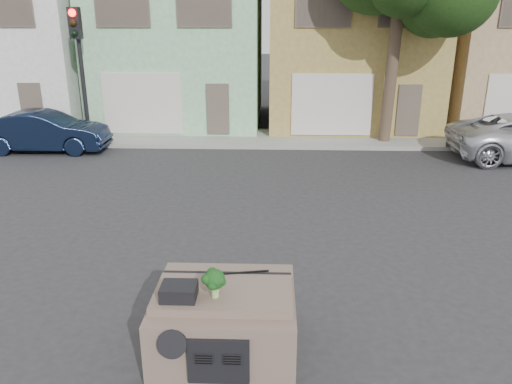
{
  "coord_description": "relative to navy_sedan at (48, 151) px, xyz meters",
  "views": [
    {
      "loc": [
        0.67,
        -9.21,
        4.72
      ],
      "look_at": [
        0.33,
        0.5,
        1.3
      ],
      "focal_mm": 35.0,
      "sensor_mm": 36.0,
      "label": 1
    }
  ],
  "objects": [
    {
      "name": "townhouse_tan",
      "position": [
        11.69,
        6.04,
        3.77
      ],
      "size": [
        7.2,
        8.2,
        7.55
      ],
      "primitive_type": "cube",
      "color": "#A88F49",
      "rests_on": "ground"
    },
    {
      "name": "sidewalk",
      "position": [
        7.69,
        2.04,
        0.07
      ],
      "size": [
        40.0,
        3.0,
        0.15
      ],
      "primitive_type": "cube",
      "color": "gray",
      "rests_on": "ground"
    },
    {
      "name": "broccoli",
      "position": [
        7.59,
        -11.76,
        1.33
      ],
      "size": [
        0.41,
        0.41,
        0.42
      ],
      "primitive_type": "cube",
      "rotation": [
        0.0,
        0.0,
        1.33
      ],
      "color": "#133912",
      "rests_on": "car_dashboard"
    },
    {
      "name": "navy_sedan",
      "position": [
        0.0,
        0.0,
        0.0
      ],
      "size": [
        4.54,
        1.67,
        1.49
      ],
      "primitive_type": "imported",
      "rotation": [
        0.0,
        0.0,
        1.59
      ],
      "color": "black",
      "rests_on": "ground"
    },
    {
      "name": "ground_plane",
      "position": [
        7.69,
        -8.46,
        0.0
      ],
      "size": [
        120.0,
        120.0,
        0.0
      ],
      "primitive_type": "plane",
      "color": "#303033",
      "rests_on": "ground"
    },
    {
      "name": "wiper_arm",
      "position": [
        7.97,
        -11.08,
        1.13
      ],
      "size": [
        0.69,
        0.15,
        0.02
      ],
      "primitive_type": "cube",
      "rotation": [
        0.0,
        0.0,
        0.17
      ],
      "color": "black",
      "rests_on": "car_dashboard"
    },
    {
      "name": "townhouse_white",
      "position": [
        -3.31,
        6.04,
        3.77
      ],
      "size": [
        7.2,
        8.2,
        7.55
      ],
      "primitive_type": "cube",
      "color": "white",
      "rests_on": "ground"
    },
    {
      "name": "instrument_hump",
      "position": [
        7.11,
        -11.81,
        1.22
      ],
      "size": [
        0.48,
        0.38,
        0.2
      ],
      "primitive_type": "cube",
      "color": "black",
      "rests_on": "car_dashboard"
    },
    {
      "name": "townhouse_mint",
      "position": [
        4.19,
        6.04,
        3.77
      ],
      "size": [
        7.2,
        8.2,
        7.55
      ],
      "primitive_type": "cube",
      "color": "#97D09C",
      "rests_on": "ground"
    },
    {
      "name": "car_dashboard",
      "position": [
        7.69,
        -11.46,
        0.56
      ],
      "size": [
        2.0,
        1.8,
        1.12
      ],
      "primitive_type": "cube",
      "color": "#715C4F",
      "rests_on": "ground"
    },
    {
      "name": "traffic_signal",
      "position": [
        1.19,
        1.04,
        2.55
      ],
      "size": [
        0.4,
        0.4,
        5.1
      ],
      "primitive_type": "cube",
      "color": "black",
      "rests_on": "ground"
    },
    {
      "name": "tree_near",
      "position": [
        12.69,
        1.34,
        4.25
      ],
      "size": [
        4.4,
        4.0,
        8.5
      ],
      "primitive_type": "cube",
      "color": "#1A3611",
      "rests_on": "ground"
    }
  ]
}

